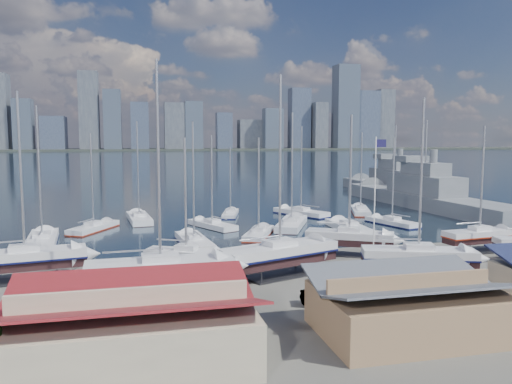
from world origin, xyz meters
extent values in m
plane|color=#605E59|center=(0.00, -10.00, 0.00)|extent=(1400.00, 1400.00, 0.00)
cube|color=#1A2A3C|center=(0.00, 300.00, -0.15)|extent=(1400.00, 600.00, 0.40)
cube|color=#2D332D|center=(0.00, 560.00, 1.10)|extent=(1400.00, 80.00, 2.20)
cube|color=#3D4756|center=(-141.97, 552.31, 30.18)|extent=(19.55, 21.83, 55.97)
cube|color=#475166|center=(-111.19, 558.58, 20.77)|extent=(26.03, 30.49, 37.14)
cube|color=#595E66|center=(-70.96, 546.95, 46.02)|extent=(21.60, 16.58, 87.63)
cube|color=#3D4756|center=(-45.38, 548.38, 36.00)|extent=(19.42, 28.42, 67.60)
cube|color=#475166|center=(-15.00, 551.59, 29.25)|extent=(20.24, 23.80, 54.09)
cube|color=#595E66|center=(25.78, 548.33, 29.20)|extent=(24.62, 19.72, 54.00)
cube|color=#3D4756|center=(47.64, 546.55, 30.18)|extent=(20.75, 17.93, 55.97)
cube|color=#475166|center=(84.09, 544.87, 23.71)|extent=(18.36, 16.25, 43.03)
cube|color=#595E66|center=(120.24, 563.78, 20.05)|extent=(28.49, 22.03, 35.69)
cube|color=#3D4756|center=(145.71, 546.00, 26.75)|extent=(23.34, 17.87, 49.11)
cube|color=#475166|center=(184.98, 560.84, 40.18)|extent=(25.35, 19.79, 75.95)
cube|color=#595E66|center=(208.39, 554.33, 31.04)|extent=(17.00, 27.45, 57.67)
cube|color=#3D4756|center=(245.53, 554.25, 55.22)|extent=(29.28, 24.05, 106.04)
cube|color=#475166|center=(277.54, 563.71, 39.40)|extent=(30.82, 28.37, 74.41)
cube|color=#595E66|center=(307.39, 565.54, 40.94)|extent=(21.74, 17.03, 77.48)
cube|color=#BFB293|center=(-18.00, -26.00, 1.60)|extent=(14.00, 9.00, 3.20)
cube|color=maroon|center=(-18.00, -26.00, 3.80)|extent=(14.70, 9.45, 1.41)
cube|color=#8C6B4C|center=(0.00, -26.00, 1.50)|extent=(12.00, 8.00, 3.00)
cube|color=slate|center=(0.00, -26.00, 3.54)|extent=(12.60, 8.40, 1.27)
cube|color=#2D2D33|center=(-27.73, -6.71, 0.08)|extent=(6.19, 3.54, 0.16)
cube|color=black|center=(-27.73, -6.71, 1.63)|extent=(10.91, 4.12, 0.85)
cube|color=silver|center=(-27.73, -6.71, 2.48)|extent=(10.97, 4.56, 0.85)
cube|color=#0C103E|center=(-27.73, -6.71, 2.09)|extent=(11.08, 4.61, 0.17)
cube|color=silver|center=(-27.73, -6.71, 3.15)|extent=(2.90, 2.17, 0.50)
cylinder|color=#B2B2B7|center=(-27.73, -6.71, 10.09)|extent=(0.22, 0.22, 14.37)
cube|color=#2D2D33|center=(-15.84, -14.24, 0.08)|extent=(6.71, 3.28, 0.16)
cube|color=black|center=(-15.84, -14.24, 1.68)|extent=(12.10, 3.33, 0.96)
cube|color=silver|center=(-15.84, -14.24, 2.64)|extent=(12.12, 3.83, 0.96)
cube|color=maroon|center=(-15.84, -14.24, 2.20)|extent=(12.24, 3.87, 0.19)
cube|color=silver|center=(-15.84, -14.24, 3.37)|extent=(3.08, 2.13, 0.50)
cylinder|color=#B2B2B7|center=(-15.84, -14.24, 11.22)|extent=(0.22, 0.22, 16.19)
cube|color=#2D2D33|center=(-13.15, -7.96, 0.08)|extent=(4.79, 3.74, 0.16)
cube|color=black|center=(-13.15, -7.96, 1.52)|extent=(7.92, 5.25, 0.63)
cube|color=silver|center=(-13.15, -7.96, 2.15)|extent=(8.07, 5.55, 0.63)
cube|color=silver|center=(-13.15, -7.96, 2.72)|extent=(2.37, 2.08, 0.50)
cylinder|color=#B2B2B7|center=(-13.15, -7.96, 7.82)|extent=(0.22, 0.22, 10.70)
cube|color=#2D2D33|center=(-4.58, -10.52, 0.08)|extent=(7.07, 4.98, 0.16)
cube|color=black|center=(-4.58, -10.52, 1.67)|extent=(11.98, 6.62, 0.94)
cube|color=silver|center=(-4.58, -10.52, 2.61)|extent=(12.14, 7.09, 0.94)
cube|color=#0C103E|center=(-4.58, -10.52, 2.18)|extent=(12.26, 7.16, 0.19)
cube|color=silver|center=(-4.58, -10.52, 3.33)|extent=(3.43, 2.85, 0.50)
cylinder|color=#B2B2B7|center=(-4.58, -10.52, 10.99)|extent=(0.22, 0.22, 15.83)
cube|color=#2D2D33|center=(5.46, -3.89, 0.08)|extent=(5.79, 4.69, 0.16)
cube|color=black|center=(5.46, -3.89, 1.58)|extent=(9.50, 6.69, 0.77)
cube|color=silver|center=(5.46, -3.89, 2.35)|extent=(9.70, 7.04, 0.77)
cube|color=silver|center=(5.46, -3.89, 2.99)|extent=(2.88, 2.58, 0.50)
cylinder|color=#B2B2B7|center=(5.46, -3.89, 9.22)|extent=(0.22, 0.22, 12.97)
cube|color=#2D2D33|center=(7.86, -14.18, 0.08)|extent=(6.20, 4.29, 0.16)
cube|color=black|center=(7.86, -14.18, 1.61)|extent=(10.53, 5.66, 0.82)
cube|color=silver|center=(7.86, -14.18, 2.44)|extent=(10.67, 6.07, 0.82)
cube|color=#0C103E|center=(7.86, -14.18, 2.06)|extent=(10.78, 6.13, 0.16)
cube|color=silver|center=(7.86, -14.18, 3.10)|extent=(3.00, 2.47, 0.50)
cylinder|color=#B2B2B7|center=(7.86, -14.18, 9.80)|extent=(0.22, 0.22, 13.90)
cube|color=#2D2D33|center=(20.69, -5.95, 0.08)|extent=(5.06, 2.73, 0.16)
cube|color=black|center=(20.69, -5.95, 1.55)|extent=(8.99, 3.03, 0.71)
cube|color=silver|center=(20.69, -5.95, 2.26)|extent=(9.03, 3.40, 0.71)
cube|color=maroon|center=(20.69, -5.95, 1.93)|extent=(9.12, 3.43, 0.14)
cube|color=silver|center=(20.69, -5.95, 2.86)|extent=(2.35, 1.71, 0.50)
cylinder|color=#B2B2B7|center=(20.69, -5.95, 8.57)|extent=(0.22, 0.22, 11.91)
cube|color=black|center=(-29.21, 9.85, -0.33)|extent=(3.97, 12.03, 0.94)
cube|color=silver|center=(-29.21, 9.85, 0.62)|extent=(4.47, 12.08, 0.94)
cube|color=#0C103E|center=(-29.21, 9.85, 0.18)|extent=(4.51, 12.20, 0.19)
cube|color=silver|center=(-29.21, 9.85, 1.34)|extent=(2.27, 3.13, 0.50)
cylinder|color=#B2B2B7|center=(-29.21, 9.85, 9.06)|extent=(0.22, 0.22, 15.94)
cube|color=black|center=(-23.87, 18.45, -0.26)|extent=(6.51, 9.59, 0.77)
cube|color=silver|center=(-23.87, 18.45, 0.51)|extent=(6.87, 9.77, 0.77)
cube|color=maroon|center=(-23.87, 18.45, 0.16)|extent=(6.93, 9.87, 0.15)
cube|color=silver|center=(-23.87, 18.45, 1.15)|extent=(2.55, 2.88, 0.50)
cylinder|color=#B2B2B7|center=(-23.87, 18.45, 7.39)|extent=(0.22, 0.22, 12.99)
cube|color=black|center=(-17.52, 25.14, -0.30)|extent=(3.76, 11.19, 0.88)
cube|color=silver|center=(-17.52, 25.14, 0.58)|extent=(4.22, 11.24, 0.88)
cube|color=silver|center=(-17.52, 25.14, 1.27)|extent=(2.12, 2.92, 0.50)
cylinder|color=#B2B2B7|center=(-17.52, 25.14, 8.42)|extent=(0.22, 0.22, 14.81)
cube|color=black|center=(-10.97, 5.23, -0.29)|extent=(3.58, 10.69, 0.84)
cube|color=silver|center=(-10.97, 5.23, 0.55)|extent=(4.02, 10.74, 0.84)
cube|color=#0C103E|center=(-10.97, 5.23, 0.17)|extent=(4.06, 10.85, 0.17)
cube|color=silver|center=(-10.97, 5.23, 1.22)|extent=(2.03, 2.79, 0.50)
cylinder|color=#B2B2B7|center=(-10.97, 5.23, 8.05)|extent=(0.22, 0.22, 14.16)
cube|color=black|center=(-7.06, 16.86, -0.25)|extent=(6.15, 9.48, 0.76)
cube|color=silver|center=(-7.06, 16.86, 0.50)|extent=(6.51, 9.65, 0.76)
cube|color=silver|center=(-7.06, 16.86, 1.13)|extent=(2.46, 2.82, 0.50)
cylinder|color=#B2B2B7|center=(-7.06, 16.86, 7.26)|extent=(0.22, 0.22, 12.75)
cube|color=black|center=(-2.38, 27.58, -0.21)|extent=(3.98, 8.35, 0.65)
cube|color=silver|center=(-2.38, 27.58, 0.44)|extent=(4.31, 8.43, 0.65)
cube|color=#0C103E|center=(-2.38, 27.58, 0.14)|extent=(4.36, 8.52, 0.13)
cube|color=silver|center=(-2.38, 27.58, 1.01)|extent=(1.85, 2.32, 0.50)
cylinder|color=#B2B2B7|center=(-2.38, 27.58, 6.25)|extent=(0.22, 0.22, 10.96)
cube|color=black|center=(-1.94, 8.88, -0.24)|extent=(5.85, 9.24, 0.73)
cube|color=silver|center=(-1.94, 8.88, 0.49)|extent=(6.20, 9.41, 0.73)
cube|color=maroon|center=(-1.94, 8.88, 0.15)|extent=(6.27, 9.50, 0.15)
cube|color=silver|center=(-1.94, 8.88, 1.11)|extent=(2.37, 2.73, 0.50)
cylinder|color=#B2B2B7|center=(-1.94, 8.88, 7.05)|extent=(0.22, 0.22, 12.39)
cube|color=black|center=(4.41, 14.46, -0.32)|extent=(7.55, 11.76, 0.94)
cube|color=silver|center=(4.41, 14.46, 0.61)|extent=(7.99, 11.97, 0.94)
cube|color=silver|center=(4.41, 14.46, 1.33)|extent=(3.03, 3.49, 0.50)
cylinder|color=#B2B2B7|center=(4.41, 14.46, 8.98)|extent=(0.22, 0.22, 15.79)
cube|color=black|center=(9.58, 25.62, -0.29)|extent=(7.40, 10.44, 0.85)
cube|color=silver|center=(9.58, 25.62, 0.56)|extent=(7.78, 10.66, 0.85)
cube|color=#0C103E|center=(9.58, 25.62, 0.17)|extent=(7.86, 10.77, 0.17)
cube|color=silver|center=(9.58, 25.62, 1.23)|extent=(2.85, 3.18, 0.50)
cylinder|color=#B2B2B7|center=(9.58, 25.62, 8.12)|extent=(0.22, 0.22, 14.27)
cube|color=black|center=(11.44, 9.75, -0.31)|extent=(3.05, 11.39, 0.91)
cube|color=silver|center=(11.44, 9.75, 0.59)|extent=(3.52, 11.41, 0.91)
cube|color=silver|center=(11.44, 9.75, 1.30)|extent=(1.99, 2.89, 0.50)
cylinder|color=#B2B2B7|center=(11.44, 9.75, 8.68)|extent=(0.22, 0.22, 15.27)
cube|color=black|center=(20.02, 13.16, -0.25)|extent=(4.77, 9.52, 0.74)
cube|color=silver|center=(20.02, 13.16, 0.50)|extent=(5.15, 9.63, 0.74)
cube|color=#0C103E|center=(20.02, 13.16, 0.15)|extent=(5.20, 9.73, 0.15)
cube|color=silver|center=(20.02, 13.16, 1.12)|extent=(2.16, 2.67, 0.50)
cylinder|color=#B2B2B7|center=(20.02, 13.16, 7.13)|extent=(0.22, 0.22, 12.52)
cube|color=black|center=(20.51, 25.41, -0.27)|extent=(5.55, 10.07, 0.79)
cube|color=silver|center=(20.51, 25.41, 0.52)|extent=(5.94, 10.21, 0.79)
cube|color=maroon|center=(20.51, 25.41, 0.16)|extent=(6.00, 10.31, 0.16)
cube|color=silver|center=(20.51, 25.41, 1.17)|extent=(2.39, 2.88, 0.50)
cylinder|color=#B2B2B7|center=(20.51, 25.41, 7.57)|extent=(0.22, 0.22, 13.31)
cube|color=slate|center=(35.91, 30.04, 0.48)|extent=(10.48, 48.66, 4.35)
cube|color=slate|center=(35.91, 30.04, 4.46)|extent=(7.14, 17.23, 3.60)
cube|color=slate|center=(35.91, 30.04, 7.46)|extent=(5.18, 9.91, 2.40)
cube|color=slate|center=(35.63, 34.86, 9.16)|extent=(5.68, 5.13, 1.20)
cylinder|color=#B2B2B7|center=(35.91, 30.04, 12.66)|extent=(0.30, 0.30, 8.00)
cube|color=slate|center=(41.67, 52.14, 0.44)|extent=(7.52, 43.82, 3.94)
cube|color=slate|center=(41.67, 52.14, 4.21)|extent=(5.78, 15.38, 3.60)
cube|color=slate|center=(41.67, 52.14, 7.21)|extent=(4.30, 8.80, 2.40)
cube|color=slate|center=(41.62, 56.51, 8.91)|extent=(4.95, 4.43, 1.20)
cylinder|color=#B2B2B7|center=(41.67, 52.14, 12.41)|extent=(0.30, 0.30, 8.00)
imported|color=gray|center=(-15.74, -19.04, 0.79)|extent=(2.89, 4.96, 1.58)
imported|color=gray|center=(-3.13, -19.29, 0.71)|extent=(4.51, 2.30, 1.42)
imported|color=gray|center=(5.19, -21.74, 0.73)|extent=(3.71, 5.72, 1.46)
imported|color=gray|center=(5.08, -19.91, 0.65)|extent=(3.31, 4.83, 1.30)
cylinder|color=white|center=(5.91, -8.91, 6.64)|extent=(0.12, 0.12, 13.27)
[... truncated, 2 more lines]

